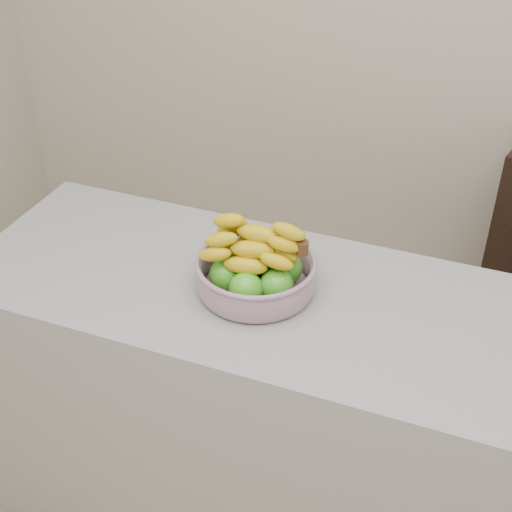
{
  "coord_description": "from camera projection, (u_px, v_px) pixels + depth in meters",
  "views": [
    {
      "loc": [
        0.28,
        -0.75,
        1.99
      ],
      "look_at": [
        -0.24,
        0.58,
        1.0
      ],
      "focal_mm": 50.0,
      "sensor_mm": 36.0,
      "label": 1
    }
  ],
  "objects": [
    {
      "name": "counter",
      "position": [
        336.0,
        436.0,
        1.98
      ],
      "size": [
        2.0,
        0.6,
        0.9
      ],
      "primitive_type": "cube",
      "color": "#94939A",
      "rests_on": "ground"
    },
    {
      "name": "fruit_bowl",
      "position": [
        256.0,
        270.0,
        1.76
      ],
      "size": [
        0.3,
        0.3,
        0.19
      ],
      "rotation": [
        0.0,
        0.0,
        0.04
      ],
      "color": "#A8B4C9",
      "rests_on": "counter"
    },
    {
      "name": "room_shell",
      "position": [
        266.0,
        54.0,
        0.81
      ],
      "size": [
        4.05,
        4.05,
        2.73
      ],
      "color": "beige",
      "rests_on": "ground"
    }
  ]
}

